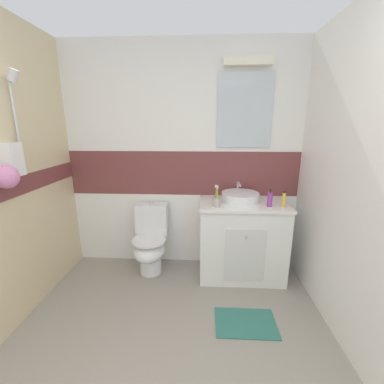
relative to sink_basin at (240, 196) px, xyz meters
name	(u,v)px	position (x,y,z in m)	size (l,w,h in m)	color
ground_plane	(171,341)	(-0.63, -0.98, -0.92)	(3.20, 3.48, 0.04)	gray
wall_back_tiled	(184,159)	(-0.62, 0.27, 0.36)	(3.20, 0.20, 2.50)	white
wall_right_plain	(378,187)	(0.72, -0.98, 0.35)	(0.10, 3.48, 2.50)	white
vanity_cabinet	(242,239)	(0.03, -0.04, -0.48)	(0.92, 0.55, 0.85)	white
sink_basin	(240,196)	(0.00, 0.00, 0.00)	(0.39, 0.44, 0.17)	white
toilet	(150,242)	(-0.98, -0.02, -0.54)	(0.37, 0.50, 0.78)	white
toothbrush_cup	(217,201)	(-0.26, -0.20, 0.01)	(0.08, 0.08, 0.22)	#B2ADA3
soap_dispenser	(270,199)	(0.27, -0.16, 0.02)	(0.05, 0.05, 0.18)	#993F99
toothpaste_tube_upright	(284,199)	(0.40, -0.18, 0.03)	(0.03, 0.03, 0.16)	yellow
bath_mat	(246,323)	(-0.02, -0.78, -0.90)	(0.51, 0.34, 0.01)	#337266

